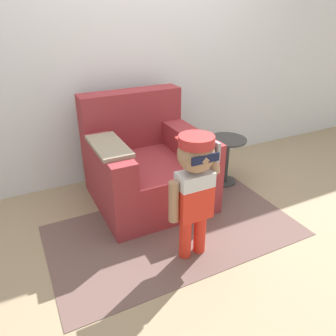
# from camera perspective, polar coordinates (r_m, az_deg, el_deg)

# --- Properties ---
(ground_plane) EXTENTS (10.00, 10.00, 0.00)m
(ground_plane) POSITION_cam_1_polar(r_m,az_deg,el_deg) (3.08, 1.06, -5.25)
(ground_plane) COLOR #998466
(wall_back) EXTENTS (10.00, 0.05, 2.60)m
(wall_back) POSITION_cam_1_polar(r_m,az_deg,el_deg) (3.29, -5.02, 20.86)
(wall_back) COLOR silver
(wall_back) RESTS_ON ground_plane
(armchair) EXTENTS (0.96, 0.96, 0.93)m
(armchair) POSITION_cam_1_polar(r_m,az_deg,el_deg) (2.95, -3.93, 0.59)
(armchair) COLOR maroon
(armchair) RESTS_ON ground_plane
(person_child) EXTENTS (0.37, 0.28, 0.91)m
(person_child) POSITION_cam_1_polar(r_m,az_deg,el_deg) (2.12, 4.65, -2.08)
(person_child) COLOR red
(person_child) RESTS_ON ground_plane
(side_table) EXTENTS (0.37, 0.37, 0.47)m
(side_table) POSITION_cam_1_polar(r_m,az_deg,el_deg) (3.27, 10.02, 2.00)
(side_table) COLOR #333333
(side_table) RESTS_ON ground_plane
(rug) EXTENTS (1.94, 1.08, 0.01)m
(rug) POSITION_cam_1_polar(r_m,az_deg,el_deg) (2.67, 1.18, -10.82)
(rug) COLOR brown
(rug) RESTS_ON ground_plane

